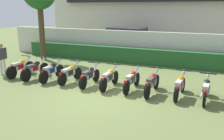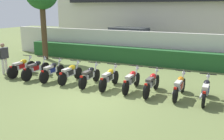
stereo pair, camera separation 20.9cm
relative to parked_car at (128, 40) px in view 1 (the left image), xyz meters
The scene contains 16 objects.
ground 10.25m from the parked_car, 77.40° to the right, with size 60.00×60.00×0.00m, color olive.
building 6.77m from the parked_car, 68.81° to the left, with size 21.67×6.50×7.51m.
compound_wall 3.55m from the parked_car, 51.19° to the right, with size 20.59×0.30×1.91m, color silver.
hedge_row 4.15m from the parked_car, 57.30° to the right, with size 16.47×0.70×0.96m, color #235628.
parked_car is the anchor object (origin of this frame).
motorcycle_in_row_0 8.96m from the parked_car, 106.66° to the right, with size 0.60×1.86×0.98m.
motorcycle_in_row_1 8.75m from the parked_car, 100.88° to the right, with size 0.60×1.97×0.97m.
motorcycle_in_row_2 8.59m from the parked_car, 94.73° to the right, with size 0.60×1.87×0.96m.
motorcycle_in_row_3 8.51m from the parked_car, 88.17° to the right, with size 0.60×1.77×0.94m.
motorcycle_in_row_4 8.65m from the parked_car, 81.27° to the right, with size 0.60×1.84×0.95m.
motorcycle_in_row_5 8.82m from the parked_car, 75.21° to the right, with size 0.60×1.86×0.95m.
motorcycle_in_row_6 9.02m from the parked_car, 69.07° to the right, with size 0.60×1.90×0.95m.
motorcycle_in_row_7 9.46m from the parked_car, 64.30° to the right, with size 0.60×1.93×0.97m.
motorcycle_in_row_8 9.90m from the parked_car, 58.55° to the right, with size 0.60×1.87×0.94m.
motorcycle_in_row_9 10.48m from the parked_car, 54.34° to the right, with size 0.60×1.81×0.94m.
inspector_person 9.38m from the parked_car, 113.07° to the right, with size 0.22×0.65×1.59m.
Camera 1 is at (4.19, -7.79, 3.31)m, focal length 39.95 mm.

